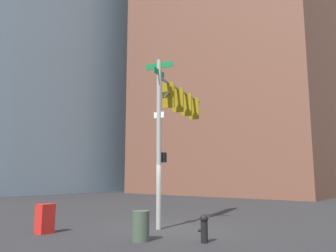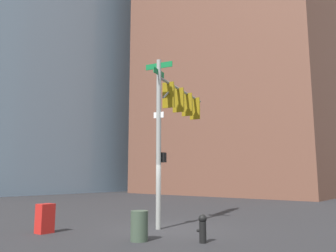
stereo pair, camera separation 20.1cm
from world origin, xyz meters
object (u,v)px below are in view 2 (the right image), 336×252
litter_bin (139,226)px  newspaper_box (45,218)px  signal_pole_assembly (177,112)px  fire_hydrant (203,227)px

litter_bin → newspaper_box: 3.89m
newspaper_box → litter_bin: bearing=-166.2°
signal_pole_assembly → litter_bin: (-1.62, 4.07, -4.55)m
litter_bin → fire_hydrant: bearing=-148.5°
litter_bin → signal_pole_assembly: bearing=-68.3°
fire_hydrant → newspaper_box: size_ratio=0.83×
fire_hydrant → litter_bin: (1.73, 1.06, 0.00)m
fire_hydrant → litter_bin: litter_bin is taller
signal_pole_assembly → newspaper_box: bearing=143.4°
litter_bin → newspaper_box: newspaper_box is taller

